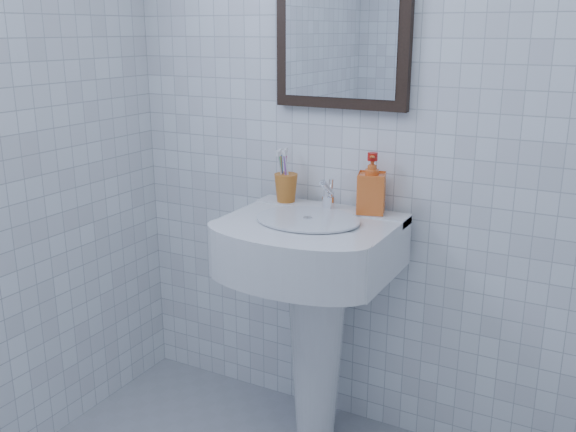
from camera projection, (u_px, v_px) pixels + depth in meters
The scene contains 6 objects.
wall_back at pixel (398, 108), 2.21m from camera, with size 2.20×0.02×2.50m, color silver.
washbasin at pixel (314, 292), 2.31m from camera, with size 0.58×0.43×0.90m.
faucet at pixel (328, 197), 2.30m from camera, with size 0.05×0.10×0.12m.
toothbrush_cup at pixel (286, 188), 2.40m from camera, with size 0.09×0.09×0.11m, color #BF6822, non-canonical shape.
soap_dispenser at pixel (372, 183), 2.24m from camera, with size 0.10×0.10×0.21m, color #C63D13.
wall_mirror at pixel (342, 18), 2.21m from camera, with size 0.50×0.04×0.62m.
Camera 1 is at (0.72, -0.94, 1.51)m, focal length 40.00 mm.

